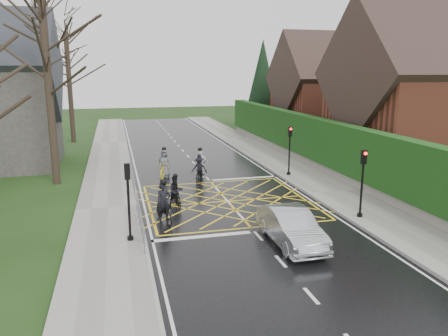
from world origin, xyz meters
name	(u,v)px	position (x,y,z in m)	size (l,w,h in m)	color
ground	(228,201)	(0.00, 0.00, 0.00)	(120.00, 120.00, 0.00)	black
road	(228,201)	(0.00, 0.00, 0.01)	(9.00, 80.00, 0.01)	black
sidewalk_right	(333,192)	(6.00, 0.00, 0.07)	(3.00, 80.00, 0.15)	gray
sidewalk_left	(108,209)	(-6.00, 0.00, 0.07)	(3.00, 80.00, 0.15)	gray
stone_wall	(315,164)	(7.75, 6.00, 0.35)	(0.50, 38.00, 0.70)	slate
hedge	(316,138)	(7.75, 6.00, 2.10)	(0.90, 38.00, 2.80)	#0F3811
house_near	(428,100)	(14.75, 4.00, 4.73)	(11.80, 9.80, 11.30)	brown
house_far	(328,94)	(14.75, 18.00, 4.36)	(9.80, 8.80, 10.30)	brown
conifer	(262,85)	(10.75, 26.00, 4.99)	(4.60, 4.60, 10.00)	black
tree_near	(45,47)	(-9.00, 6.00, 7.91)	(9.24, 9.24, 11.44)	black
tree_mid	(46,42)	(-10.00, 14.00, 8.63)	(10.08, 10.08, 12.48)	black
tree_far	(68,64)	(-9.30, 22.00, 7.19)	(8.40, 8.40, 10.40)	black
railing_south	(140,215)	(-4.65, -3.50, 0.78)	(0.05, 5.04, 1.03)	slate
railing_north	(132,174)	(-4.65, 4.00, 0.79)	(0.05, 6.04, 1.03)	slate
traffic_light_ne	(289,151)	(5.10, 4.20, 1.66)	(0.24, 0.31, 3.21)	black
traffic_light_se	(362,184)	(5.10, -4.20, 1.66)	(0.24, 0.31, 3.21)	black
traffic_light_sw	(129,203)	(-5.10, -4.50, 1.66)	(0.24, 0.31, 3.21)	black
cyclist_rear	(164,208)	(-3.53, -2.33, 0.63)	(1.12, 2.11, 1.95)	black
cyclist_back	(176,194)	(-2.70, -0.15, 0.63)	(0.82, 1.70, 1.66)	black
cyclist_mid	(200,171)	(-0.58, 4.64, 0.60)	(1.24, 1.77, 1.64)	black
cyclist_front	(200,167)	(-0.40, 5.25, 0.72)	(1.09, 2.00, 1.95)	black
cyclist_lead	(165,167)	(-2.55, 6.01, 0.67)	(1.34, 2.12, 1.94)	gold
car	(291,227)	(0.97, -6.05, 0.70)	(1.47, 4.23, 1.39)	#A8AAAF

